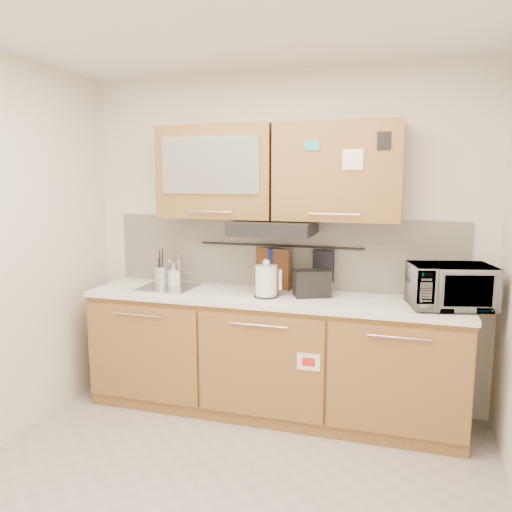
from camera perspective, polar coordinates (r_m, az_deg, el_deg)
The scene contains 19 objects.
floor at distance 3.08m, azimuth -4.75°, elevation -26.60°, with size 3.20×3.20×0.00m, color #9E9993.
ceiling at distance 2.64m, azimuth -5.56°, elevation 26.84°, with size 3.20×3.20×0.00m, color white.
wall_back at distance 3.97m, azimuth 2.90°, elevation 1.85°, with size 3.20×3.20×0.00m, color silver.
base_cabinet at distance 3.89m, azimuth 1.70°, elevation -11.87°, with size 2.80×0.64×0.88m.
countertop at distance 3.75m, azimuth 1.72°, elevation -4.79°, with size 2.82×0.62×0.04m, color white.
backsplash at distance 3.97m, azimuth 2.85°, elevation 0.40°, with size 2.80×0.02×0.56m, color silver.
upper_cabinets at distance 3.77m, azimuth 2.24°, elevation 9.56°, with size 1.82×0.37×0.70m.
range_hood at distance 3.72m, azimuth 2.00°, elevation 3.23°, with size 0.60×0.46×0.10m, color black.
sink at distance 4.05m, azimuth -9.91°, elevation -3.52°, with size 0.42×0.40×0.26m.
utensil_rail at distance 3.93m, azimuth 2.72°, elevation 1.18°, with size 0.02×0.02×1.30m, color black.
utensil_crock at distance 4.18m, azimuth -10.70°, elevation -2.14°, with size 0.16×0.16×0.30m.
kettle at distance 3.67m, azimuth 1.21°, elevation -2.97°, with size 0.21×0.20×0.28m.
toaster at distance 3.70m, azimuth 6.42°, elevation -3.09°, with size 0.30×0.25×0.20m.
microwave at distance 3.60m, azimuth 21.36°, elevation -3.26°, with size 0.53×0.36×0.29m, color #999999.
soap_bottle at distance 4.09m, azimuth -9.41°, elevation -2.11°, with size 0.08×0.09×0.19m, color #999999.
cutting_board at distance 3.96m, azimuth 1.77°, elevation -2.10°, with size 0.34×0.02×0.42m, color brown.
oven_mitt at distance 3.94m, azimuth 2.19°, elevation -0.40°, with size 0.11×0.03×0.18m, color navy.
dark_pouch at distance 3.87m, azimuth 7.70°, elevation -1.18°, with size 0.16×0.05×0.25m, color black.
pot_holder at distance 3.86m, azimuth 7.85°, elevation -0.46°, with size 0.12×0.02×0.15m, color #B91830.
Camera 1 is at (0.93, -2.33, 1.79)m, focal length 35.00 mm.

